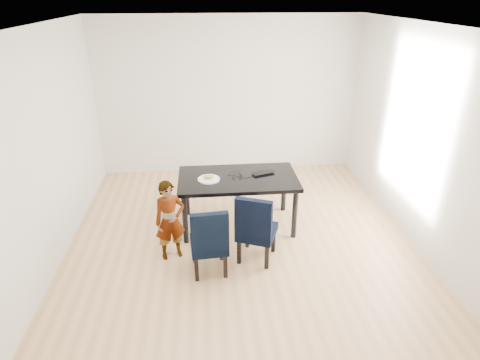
{
  "coord_description": "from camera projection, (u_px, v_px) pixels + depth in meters",
  "views": [
    {
      "loc": [
        -0.43,
        -4.37,
        3.03
      ],
      "look_at": [
        0.0,
        0.2,
        0.85
      ],
      "focal_mm": 30.0,
      "sensor_mm": 36.0,
      "label": 1
    }
  ],
  "objects": [
    {
      "name": "floor",
      "position": [
        241.0,
        245.0,
        5.27
      ],
      "size": [
        4.5,
        5.0,
        0.01
      ],
      "primitive_type": "cube",
      "color": "tan",
      "rests_on": "ground"
    },
    {
      "name": "ceiling",
      "position": [
        242.0,
        25.0,
        4.11
      ],
      "size": [
        4.5,
        5.0,
        0.01
      ],
      "primitive_type": "cube",
      "color": "white",
      "rests_on": "wall_back"
    },
    {
      "name": "wall_back",
      "position": [
        228.0,
        97.0,
        6.94
      ],
      "size": [
        4.5,
        0.01,
        2.7
      ],
      "primitive_type": "cube",
      "color": "white",
      "rests_on": "ground"
    },
    {
      "name": "wall_front",
      "position": [
        281.0,
        296.0,
        2.44
      ],
      "size": [
        4.5,
        0.01,
        2.7
      ],
      "primitive_type": "cube",
      "color": "white",
      "rests_on": "ground"
    },
    {
      "name": "wall_left",
      "position": [
        42.0,
        155.0,
        4.5
      ],
      "size": [
        0.01,
        5.0,
        2.7
      ],
      "primitive_type": "cube",
      "color": "white",
      "rests_on": "ground"
    },
    {
      "name": "wall_right",
      "position": [
        426.0,
        143.0,
        4.88
      ],
      "size": [
        0.01,
        5.0,
        2.7
      ],
      "primitive_type": "cube",
      "color": "white",
      "rests_on": "ground"
    },
    {
      "name": "dining_table",
      "position": [
        238.0,
        202.0,
        5.56
      ],
      "size": [
        1.6,
        0.9,
        0.75
      ],
      "primitive_type": "cube",
      "color": "black",
      "rests_on": "floor"
    },
    {
      "name": "chair_left",
      "position": [
        209.0,
        239.0,
        4.62
      ],
      "size": [
        0.45,
        0.47,
        0.87
      ],
      "primitive_type": "cube",
      "rotation": [
        0.0,
        0.0,
        0.08
      ],
      "color": "black",
      "rests_on": "floor"
    },
    {
      "name": "chair_right",
      "position": [
        257.0,
        226.0,
        4.84
      ],
      "size": [
        0.58,
        0.59,
        0.91
      ],
      "primitive_type": "cube",
      "rotation": [
        0.0,
        0.0,
        -0.39
      ],
      "color": "black",
      "rests_on": "floor"
    },
    {
      "name": "child",
      "position": [
        170.0,
        220.0,
        4.84
      ],
      "size": [
        0.43,
        0.35,
        1.03
      ],
      "primitive_type": "imported",
      "rotation": [
        0.0,
        0.0,
        0.31
      ],
      "color": "orange",
      "rests_on": "floor"
    },
    {
      "name": "plate",
      "position": [
        209.0,
        179.0,
        5.32
      ],
      "size": [
        0.3,
        0.3,
        0.02
      ],
      "primitive_type": "cylinder",
      "rotation": [
        0.0,
        0.0,
        0.01
      ],
      "color": "white",
      "rests_on": "dining_table"
    },
    {
      "name": "sandwich",
      "position": [
        208.0,
        177.0,
        5.3
      ],
      "size": [
        0.16,
        0.09,
        0.06
      ],
      "primitive_type": "ellipsoid",
      "rotation": [
        0.0,
        0.0,
        0.18
      ],
      "color": "#A28C3A",
      "rests_on": "plate"
    },
    {
      "name": "laptop",
      "position": [
        262.0,
        172.0,
        5.53
      ],
      "size": [
        0.36,
        0.29,
        0.02
      ],
      "primitive_type": "imported",
      "rotation": [
        0.0,
        0.0,
        3.45
      ],
      "color": "black",
      "rests_on": "dining_table"
    },
    {
      "name": "cable_tangle",
      "position": [
        238.0,
        178.0,
        5.36
      ],
      "size": [
        0.17,
        0.17,
        0.01
      ],
      "primitive_type": "torus",
      "rotation": [
        0.0,
        0.0,
        -0.08
      ],
      "color": "black",
      "rests_on": "dining_table"
    }
  ]
}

